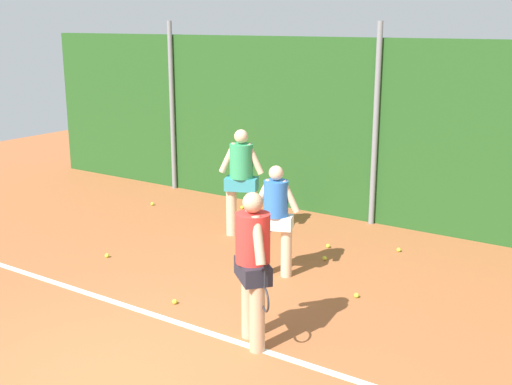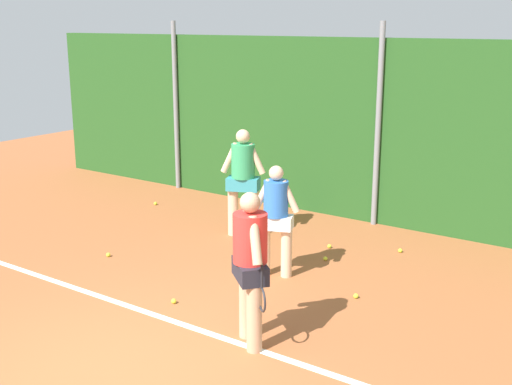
# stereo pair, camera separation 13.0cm
# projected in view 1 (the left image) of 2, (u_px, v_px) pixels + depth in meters

# --- Properties ---
(ground_plane) EXTENTS (25.82, 25.82, 0.00)m
(ground_plane) POSITION_uv_depth(u_px,v_px,m) (225.00, 311.00, 8.31)
(ground_plane) COLOR #A85B33
(hedge_fence_backdrop) EXTENTS (16.28, 0.25, 3.30)m
(hedge_fence_backdrop) POSITION_uv_depth(u_px,v_px,m) (379.00, 133.00, 11.62)
(hedge_fence_backdrop) COLOR #23511E
(hedge_fence_backdrop) RESTS_ON ground_plane
(fence_post_left) EXTENTS (0.10, 0.10, 3.58)m
(fence_post_left) POSITION_uv_depth(u_px,v_px,m) (172.00, 107.00, 13.97)
(fence_post_left) COLOR gray
(fence_post_left) RESTS_ON ground_plane
(fence_post_center) EXTENTS (0.10, 0.10, 3.58)m
(fence_post_center) POSITION_uv_depth(u_px,v_px,m) (376.00, 126.00, 11.44)
(fence_post_center) COLOR gray
(fence_post_center) RESTS_ON ground_plane
(court_baseline_paint) EXTENTS (11.90, 0.10, 0.01)m
(court_baseline_paint) POSITION_uv_depth(u_px,v_px,m) (196.00, 328.00, 7.83)
(court_baseline_paint) COLOR white
(court_baseline_paint) RESTS_ON ground_plane
(player_foreground_near) EXTENTS (0.68, 0.57, 1.79)m
(player_foreground_near) POSITION_uv_depth(u_px,v_px,m) (253.00, 261.00, 7.22)
(player_foreground_near) COLOR tan
(player_foreground_near) RESTS_ON ground_plane
(player_midcourt) EXTENTS (0.65, 0.43, 1.63)m
(player_midcourt) POSITION_uv_depth(u_px,v_px,m) (276.00, 215.00, 9.25)
(player_midcourt) COLOR beige
(player_midcourt) RESTS_ON ground_plane
(player_backcourt_far) EXTENTS (0.73, 0.50, 1.84)m
(player_backcourt_far) POSITION_uv_depth(u_px,v_px,m) (241.00, 177.00, 10.98)
(player_backcourt_far) COLOR beige
(player_backcourt_far) RESTS_ON ground_plane
(tennis_ball_0) EXTENTS (0.07, 0.07, 0.07)m
(tennis_ball_0) POSITION_uv_depth(u_px,v_px,m) (233.00, 218.00, 12.12)
(tennis_ball_0) COLOR #CCDB33
(tennis_ball_0) RESTS_ON ground_plane
(tennis_ball_1) EXTENTS (0.07, 0.07, 0.07)m
(tennis_ball_1) POSITION_uv_depth(u_px,v_px,m) (356.00, 295.00, 8.70)
(tennis_ball_1) COLOR #CCDB33
(tennis_ball_1) RESTS_ON ground_plane
(tennis_ball_2) EXTENTS (0.07, 0.07, 0.07)m
(tennis_ball_2) POSITION_uv_depth(u_px,v_px,m) (152.00, 204.00, 13.05)
(tennis_ball_2) COLOR #CCDB33
(tennis_ball_2) RESTS_ON ground_plane
(tennis_ball_3) EXTENTS (0.07, 0.07, 0.07)m
(tennis_ball_3) POSITION_uv_depth(u_px,v_px,m) (328.00, 246.00, 10.61)
(tennis_ball_3) COLOR #CCDB33
(tennis_ball_3) RESTS_ON ground_plane
(tennis_ball_4) EXTENTS (0.07, 0.07, 0.07)m
(tennis_ball_4) POSITION_uv_depth(u_px,v_px,m) (175.00, 302.00, 8.51)
(tennis_ball_4) COLOR #CCDB33
(tennis_ball_4) RESTS_ON ground_plane
(tennis_ball_5) EXTENTS (0.07, 0.07, 0.07)m
(tennis_ball_5) POSITION_uv_depth(u_px,v_px,m) (325.00, 258.00, 10.06)
(tennis_ball_5) COLOR #CCDB33
(tennis_ball_5) RESTS_ON ground_plane
(tennis_ball_8) EXTENTS (0.07, 0.07, 0.07)m
(tennis_ball_8) POSITION_uv_depth(u_px,v_px,m) (242.00, 207.00, 12.80)
(tennis_ball_8) COLOR #CCDB33
(tennis_ball_8) RESTS_ON ground_plane
(tennis_ball_10) EXTENTS (0.07, 0.07, 0.07)m
(tennis_ball_10) POSITION_uv_depth(u_px,v_px,m) (107.00, 256.00, 10.18)
(tennis_ball_10) COLOR #CCDB33
(tennis_ball_10) RESTS_ON ground_plane
(tennis_ball_12) EXTENTS (0.07, 0.07, 0.07)m
(tennis_ball_12) POSITION_uv_depth(u_px,v_px,m) (399.00, 250.00, 10.43)
(tennis_ball_12) COLOR #CCDB33
(tennis_ball_12) RESTS_ON ground_plane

